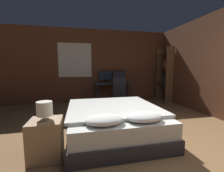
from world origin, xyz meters
TOP-DOWN VIEW (x-y plane):
  - ground_plane at (0.00, 0.00)m, footprint 20.00×20.00m
  - wall_back at (-0.02, 4.16)m, footprint 12.00×0.08m
  - wall_side_right at (2.16, 1.50)m, footprint 0.06×12.00m
  - bed at (-0.63, 1.16)m, footprint 1.70×1.92m
  - nightstand at (-1.74, 0.59)m, footprint 0.43×0.43m
  - bedside_lamp at (-1.74, 0.59)m, footprint 0.21×0.21m
  - desk at (-0.04, 3.80)m, footprint 1.34×0.59m
  - monitor_left at (-0.31, 3.99)m, footprint 0.49×0.16m
  - monitor_right at (0.24, 3.99)m, footprint 0.49×0.16m
  - keyboard at (-0.04, 3.61)m, footprint 0.35×0.13m
  - computer_mouse at (0.23, 3.61)m, footprint 0.07×0.05m
  - office_chair at (-0.05, 3.06)m, footprint 0.52×0.52m
  - bookshelf at (1.96, 3.59)m, footprint 0.30×0.72m

SIDE VIEW (x-z plane):
  - ground_plane at x=0.00m, z-range 0.00..0.00m
  - bed at x=-0.63m, z-range -0.04..0.57m
  - nightstand at x=-1.74m, z-range 0.00..0.56m
  - office_chair at x=-0.05m, z-range -0.11..0.86m
  - desk at x=-0.04m, z-range 0.27..1.00m
  - bedside_lamp at x=-1.74m, z-range 0.58..0.84m
  - keyboard at x=-0.04m, z-range 0.73..0.75m
  - computer_mouse at x=0.23m, z-range 0.73..0.77m
  - monitor_left at x=-0.31m, z-range 0.76..1.20m
  - monitor_right at x=0.24m, z-range 0.76..1.20m
  - bookshelf at x=1.96m, z-range 0.08..2.12m
  - wall_side_right at x=2.16m, z-range 0.00..2.70m
  - wall_back at x=-0.02m, z-range 0.00..2.70m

